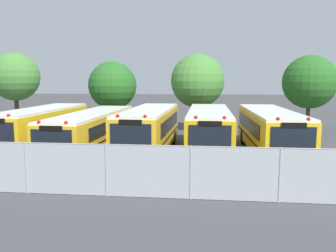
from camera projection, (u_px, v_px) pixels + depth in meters
name	position (u px, v px, depth m)	size (l,w,h in m)	color
ground_plane	(150.00, 151.00, 21.01)	(160.00, 160.00, 0.00)	#424244
school_bus_0	(42.00, 127.00, 21.65)	(2.71, 9.61, 2.72)	yellow
school_bus_1	(93.00, 129.00, 21.10)	(2.78, 11.04, 2.52)	yellow
school_bus_2	(150.00, 129.00, 20.57)	(2.72, 9.60, 2.78)	yellow
school_bus_3	(209.00, 129.00, 20.42)	(2.49, 9.69, 2.75)	yellow
school_bus_4	(270.00, 130.00, 20.11)	(2.72, 10.06, 2.74)	yellow
tree_0	(15.00, 76.00, 32.06)	(4.53, 4.53, 6.90)	#4C3823
tree_1	(112.00, 84.00, 30.60)	(4.32, 4.32, 6.00)	#4C3823
tree_2	(196.00, 82.00, 28.96)	(4.53, 4.53, 6.52)	#4C3823
tree_3	(310.00, 82.00, 28.86)	(4.52, 4.52, 6.43)	#4C3823
chainlink_fence	(106.00, 169.00, 12.84)	(19.12, 0.07, 2.03)	#9EA0A3
traffic_cone	(17.00, 179.00, 14.35)	(0.41, 0.41, 0.54)	#EA5914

